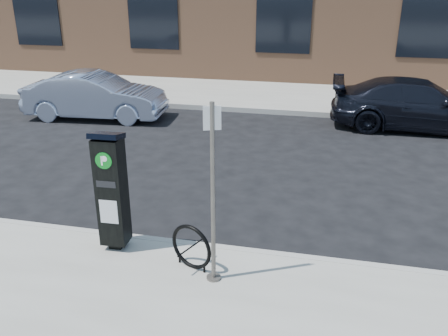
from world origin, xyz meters
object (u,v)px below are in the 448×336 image
(parking_kiosk, at_px, (112,190))
(car_silver, at_px, (95,96))
(car_dark, at_px, (418,105))
(bike_rack, at_px, (191,247))
(sign_pole, at_px, (213,197))

(parking_kiosk, xyz_separation_m, car_silver, (-3.75, 6.79, -0.41))
(car_silver, bearing_deg, car_dark, -88.54)
(car_dark, bearing_deg, bike_rack, 153.43)
(sign_pole, height_order, bike_rack, sign_pole)
(sign_pole, xyz_separation_m, bike_rack, (-0.36, 0.19, -0.87))
(parking_kiosk, bearing_deg, sign_pole, -18.73)
(sign_pole, relative_size, bike_rack, 3.65)
(parking_kiosk, height_order, car_silver, parking_kiosk)
(parking_kiosk, distance_m, bike_rack, 1.40)
(parking_kiosk, relative_size, sign_pole, 0.75)
(bike_rack, bearing_deg, parking_kiosk, -171.05)
(parking_kiosk, distance_m, car_dark, 9.37)
(parking_kiosk, relative_size, car_dark, 0.39)
(sign_pole, relative_size, car_silver, 0.59)
(bike_rack, height_order, car_silver, car_silver)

